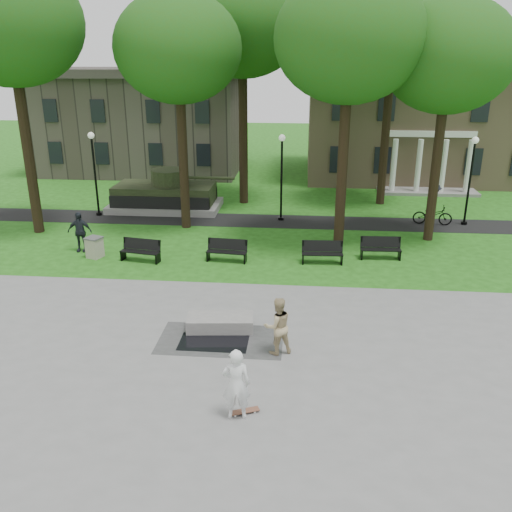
% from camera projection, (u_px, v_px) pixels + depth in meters
% --- Properties ---
extents(ground, '(120.00, 120.00, 0.00)m').
position_uv_depth(ground, '(250.00, 318.00, 18.92)').
color(ground, '#1F5013').
rests_on(ground, ground).
extents(plaza, '(22.00, 16.00, 0.02)m').
position_uv_depth(plaza, '(231.00, 404.00, 14.25)').
color(plaza, gray).
rests_on(plaza, ground).
extents(footpath, '(44.00, 2.60, 0.01)m').
position_uv_depth(footpath, '(272.00, 221.00, 30.14)').
color(footpath, black).
rests_on(footpath, ground).
extents(building_right, '(17.00, 12.00, 8.60)m').
position_uv_depth(building_right, '(416.00, 117.00, 40.88)').
color(building_right, '#9E8460').
rests_on(building_right, ground).
extents(building_left, '(15.00, 10.00, 7.20)m').
position_uv_depth(building_left, '(147.00, 123.00, 43.38)').
color(building_left, '#4C443D').
rests_on(building_left, ground).
extents(tree_0, '(6.80, 6.80, 12.97)m').
position_uv_depth(tree_0, '(9.00, 24.00, 24.88)').
color(tree_0, black).
rests_on(tree_0, ground).
extents(tree_1, '(6.20, 6.20, 11.63)m').
position_uv_depth(tree_1, '(178.00, 49.00, 26.03)').
color(tree_1, black).
rests_on(tree_1, ground).
extents(tree_2, '(6.60, 6.60, 12.16)m').
position_uv_depth(tree_2, '(349.00, 39.00, 23.36)').
color(tree_2, black).
rests_on(tree_2, ground).
extents(tree_3, '(6.00, 6.00, 11.19)m').
position_uv_depth(tree_3, '(449.00, 57.00, 24.16)').
color(tree_3, black).
rests_on(tree_3, ground).
extents(tree_4, '(7.20, 7.20, 13.50)m').
position_uv_depth(tree_4, '(242.00, 23.00, 30.46)').
color(tree_4, black).
rests_on(tree_4, ground).
extents(tree_5, '(6.40, 6.40, 12.44)m').
position_uv_depth(tree_5, '(393.00, 37.00, 30.46)').
color(tree_5, black).
rests_on(tree_5, ground).
extents(lamp_left, '(0.36, 0.36, 4.73)m').
position_uv_depth(lamp_left, '(94.00, 167.00, 30.30)').
color(lamp_left, black).
rests_on(lamp_left, ground).
extents(lamp_mid, '(0.36, 0.36, 4.73)m').
position_uv_depth(lamp_mid, '(282.00, 171.00, 29.41)').
color(lamp_mid, black).
rests_on(lamp_mid, ground).
extents(lamp_right, '(0.36, 0.36, 4.73)m').
position_uv_depth(lamp_right, '(471.00, 174.00, 28.57)').
color(lamp_right, black).
rests_on(lamp_right, ground).
extents(tank_monument, '(7.45, 3.40, 2.40)m').
position_uv_depth(tank_monument, '(166.00, 195.00, 32.26)').
color(tank_monument, gray).
rests_on(tank_monument, ground).
extents(puddle, '(2.20, 1.20, 0.00)m').
position_uv_depth(puddle, '(214.00, 343.00, 17.27)').
color(puddle, black).
rests_on(puddle, plaza).
extents(concrete_block, '(2.29, 1.20, 0.45)m').
position_uv_depth(concrete_block, '(220.00, 322.00, 18.10)').
color(concrete_block, gray).
rests_on(concrete_block, plaza).
extents(skateboard, '(0.80, 0.48, 0.07)m').
position_uv_depth(skateboard, '(244.00, 412.00, 13.84)').
color(skateboard, brown).
rests_on(skateboard, plaza).
extents(skateboarder, '(0.75, 0.53, 1.93)m').
position_uv_depth(skateboarder, '(236.00, 384.00, 13.38)').
color(skateboarder, white).
rests_on(skateboarder, plaza).
extents(friend_watching, '(1.09, 0.98, 1.83)m').
position_uv_depth(friend_watching, '(278.00, 326.00, 16.39)').
color(friend_watching, tan).
rests_on(friend_watching, plaza).
extents(pedestrian_walker, '(1.15, 0.56, 1.91)m').
position_uv_depth(pedestrian_walker, '(80.00, 232.00, 25.17)').
color(pedestrian_walker, '#1F2329').
rests_on(pedestrian_walker, ground).
extents(cyclist, '(2.13, 1.24, 2.25)m').
position_uv_depth(cyclist, '(433.00, 208.00, 29.24)').
color(cyclist, black).
rests_on(cyclist, ground).
extents(park_bench_0, '(1.85, 0.84, 1.00)m').
position_uv_depth(park_bench_0, '(141.00, 250.00, 24.12)').
color(park_bench_0, black).
rests_on(park_bench_0, ground).
extents(park_bench_1, '(1.83, 0.69, 1.00)m').
position_uv_depth(park_bench_1, '(227.00, 250.00, 24.10)').
color(park_bench_1, black).
rests_on(park_bench_1, ground).
extents(park_bench_2, '(1.82, 0.59, 1.00)m').
position_uv_depth(park_bench_2, '(322.00, 252.00, 23.86)').
color(park_bench_2, black).
rests_on(park_bench_2, ground).
extents(park_bench_3, '(1.82, 0.59, 1.00)m').
position_uv_depth(park_bench_3, '(381.00, 247.00, 24.40)').
color(park_bench_3, black).
rests_on(park_bench_3, ground).
extents(trash_bin, '(0.85, 0.85, 0.96)m').
position_uv_depth(trash_bin, '(94.00, 247.00, 24.54)').
color(trash_bin, '#AAA48C').
rests_on(trash_bin, ground).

